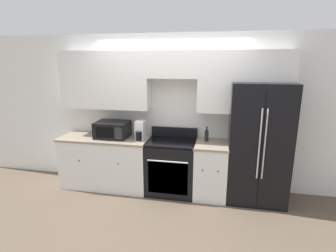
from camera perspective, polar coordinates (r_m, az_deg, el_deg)
The scene contains 9 objects.
ground_plane at distance 4.35m, azimuth -0.82°, elevation -15.75°, with size 12.00×12.00×0.00m, color brown.
wall_back at distance 4.38m, azimuth 0.63°, elevation 6.11°, with size 8.00×0.39×2.60m.
lower_cabinets_left at distance 4.75m, azimuth -13.21°, elevation -7.53°, with size 1.54×0.64×0.89m.
lower_cabinets_right at distance 4.35m, azimuth 9.28°, elevation -9.34°, with size 0.53×0.64×0.89m.
oven_range at distance 4.41m, azimuth 0.72°, elevation -8.76°, with size 0.79×0.65×1.05m.
refrigerator at distance 4.28m, azimuth 18.98°, elevation -3.46°, with size 0.89×0.76×1.86m.
microwave at distance 4.54m, azimuth -12.01°, elevation -0.75°, with size 0.54×0.42×0.27m.
bottle at distance 4.27m, azimuth 8.39°, elevation -2.06°, with size 0.06×0.06×0.24m.
paper_towel_holder at distance 4.34m, azimuth -6.06°, elevation -1.03°, with size 0.14×0.25×0.31m.
Camera 1 is at (0.79, -3.69, 2.16)m, focal length 28.00 mm.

